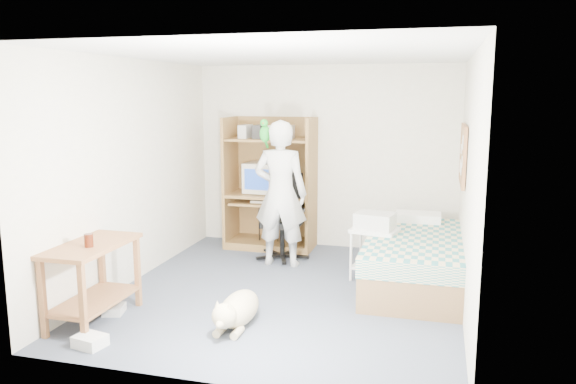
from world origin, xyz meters
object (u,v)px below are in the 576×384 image
object	(u,v)px
computer_hutch	(271,189)
printer_cart	(374,246)
side_desk	(93,270)
office_chair	(283,228)
bed	(414,260)
dog	(237,310)
person	(281,194)

from	to	relation	value
computer_hutch	printer_cart	size ratio (longest dim) A/B	2.99
side_desk	office_chair	xyz separation A→B (m)	(1.15, 2.47, -0.11)
bed	dog	world-z (taller)	bed
office_chair	dog	distance (m)	2.26
printer_cart	dog	bearing A→B (deg)	-111.37
person	dog	world-z (taller)	person
person	printer_cart	xyz separation A→B (m)	(1.19, -0.27, -0.50)
side_desk	bed	bearing A→B (deg)	32.50
office_chair	dog	bearing A→B (deg)	-87.09
side_desk	office_chair	bearing A→B (deg)	65.00
side_desk	dog	bearing A→B (deg)	9.89
office_chair	person	size ratio (longest dim) A/B	0.60
computer_hutch	office_chair	distance (m)	0.70
office_chair	dog	world-z (taller)	office_chair
computer_hutch	bed	size ratio (longest dim) A/B	0.89
person	dog	xyz separation A→B (m)	(0.13, -1.93, -0.74)
bed	printer_cart	bearing A→B (deg)	170.26
dog	printer_cart	xyz separation A→B (m)	(1.06, 1.66, 0.24)
printer_cart	computer_hutch	bearing A→B (deg)	157.23
person	bed	bearing A→B (deg)	166.31
office_chair	printer_cart	xyz separation A→B (m)	(1.25, -0.58, 0.01)
dog	printer_cart	bearing A→B (deg)	57.97
office_chair	bed	bearing A→B (deg)	-22.92
computer_hutch	dog	xyz separation A→B (m)	(0.49, -2.70, -0.66)
dog	printer_cart	size ratio (longest dim) A/B	1.61
bed	side_desk	world-z (taller)	side_desk
dog	office_chair	bearing A→B (deg)	95.25
bed	person	size ratio (longest dim) A/B	1.12
computer_hutch	person	world-z (taller)	person
bed	side_desk	distance (m)	3.39
side_desk	person	world-z (taller)	person
side_desk	computer_hutch	bearing A→B (deg)	73.86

